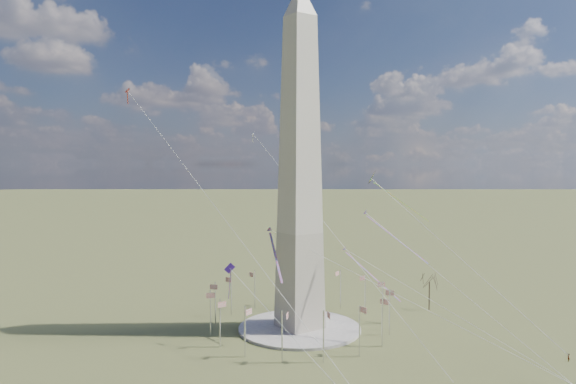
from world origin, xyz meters
TOP-DOWN VIEW (x-y plane):
  - ground at (0.00, 0.00)m, footprint 2000.00×2000.00m
  - plaza at (0.00, 0.00)m, footprint 36.00×36.00m
  - washington_monument at (0.00, 0.00)m, footprint 15.56×15.56m
  - flagpole_ring at (-0.00, -0.00)m, footprint 54.40×54.40m
  - tree_near at (47.57, -7.88)m, footprint 8.10×8.10m
  - person_east at (40.72, -57.38)m, footprint 0.82×0.65m
  - kite_delta_black at (32.21, 2.55)m, footprint 17.28×18.55m
  - kite_diamond_purple at (-22.85, 0.33)m, footprint 1.91×3.24m
  - kite_streamer_left at (15.91, -19.45)m, footprint 7.21×18.87m
  - kite_streamer_mid at (-7.80, 1.85)m, footprint 8.07×17.80m
  - kite_streamer_right at (25.48, 0.55)m, footprint 6.40×21.42m
  - kite_small_red at (-37.30, 40.29)m, footprint 1.38×2.23m
  - kite_small_white at (12.32, 47.91)m, footprint 1.17×1.82m

SIDE VIEW (x-z plane):
  - ground at x=0.00m, z-range 0.00..0.00m
  - plaza at x=0.00m, z-range 0.00..0.80m
  - person_east at x=40.72m, z-range 0.00..1.97m
  - flagpole_ring at x=0.00m, z-range 0.77..13.77m
  - tree_near at x=47.57m, z-range 3.02..17.19m
  - kite_streamer_right at x=25.48m, z-range 8.16..23.09m
  - kite_diamond_purple at x=-22.85m, z-range 14.79..24.81m
  - kite_streamer_mid at x=-7.80m, z-range 18.13..31.00m
  - kite_streamer_left at x=15.91m, z-range 23.52..36.90m
  - kite_delta_black at x=32.21m, z-range 34.62..51.65m
  - washington_monument at x=0.00m, z-range -2.05..97.95m
  - kite_small_white at x=12.32m, z-range 57.79..61.81m
  - kite_small_red at x=-37.30m, z-range 68.68..73.73m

